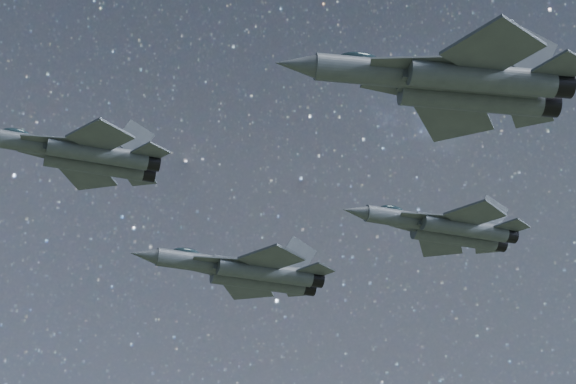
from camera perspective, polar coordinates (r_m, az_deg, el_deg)
name	(u,v)px	position (r m, az deg, el deg)	size (l,w,h in m)	color
jet_lead	(80,154)	(78.26, -12.23, 2.22)	(16.46, 11.71, 4.19)	#363D44
jet_left	(246,271)	(86.39, -2.49, -4.73)	(18.04, 12.86, 4.60)	#363D44
jet_right	(452,82)	(62.85, 9.71, 6.44)	(20.03, 13.77, 5.03)	#363D44
jet_slot	(446,228)	(84.40, 9.33, -2.11)	(16.44, 11.70, 4.19)	#363D44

